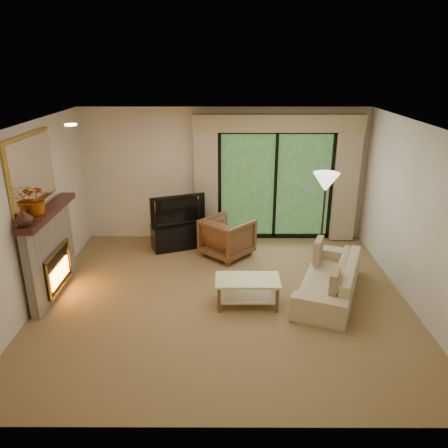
{
  "coord_description": "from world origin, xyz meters",
  "views": [
    {
      "loc": [
        0.02,
        -5.83,
        3.4
      ],
      "look_at": [
        0.0,
        0.3,
        1.1
      ],
      "focal_mm": 35.0,
      "sensor_mm": 36.0,
      "label": 1
    }
  ],
  "objects_px": {
    "sofa": "(329,278)",
    "coffee_table": "(247,292)",
    "media_console": "(178,236)",
    "armchair": "(227,237)"
  },
  "relations": [
    {
      "from": "sofa",
      "to": "coffee_table",
      "type": "relative_size",
      "value": 2.1
    },
    {
      "from": "media_console",
      "to": "armchair",
      "type": "xyz_separation_m",
      "value": [
        0.96,
        -0.38,
        0.12
      ]
    },
    {
      "from": "armchair",
      "to": "media_console",
      "type": "bearing_deg",
      "value": 20.98
    },
    {
      "from": "sofa",
      "to": "coffee_table",
      "type": "height_order",
      "value": "sofa"
    },
    {
      "from": "media_console",
      "to": "coffee_table",
      "type": "xyz_separation_m",
      "value": [
        1.25,
        -2.12,
        -0.03
      ]
    },
    {
      "from": "media_console",
      "to": "sofa",
      "type": "relative_size",
      "value": 0.49
    },
    {
      "from": "sofa",
      "to": "coffee_table",
      "type": "distance_m",
      "value": 1.3
    },
    {
      "from": "armchair",
      "to": "coffee_table",
      "type": "distance_m",
      "value": 1.77
    },
    {
      "from": "media_console",
      "to": "armchair",
      "type": "distance_m",
      "value": 1.04
    },
    {
      "from": "media_console",
      "to": "armchair",
      "type": "bearing_deg",
      "value": -42.6
    }
  ]
}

